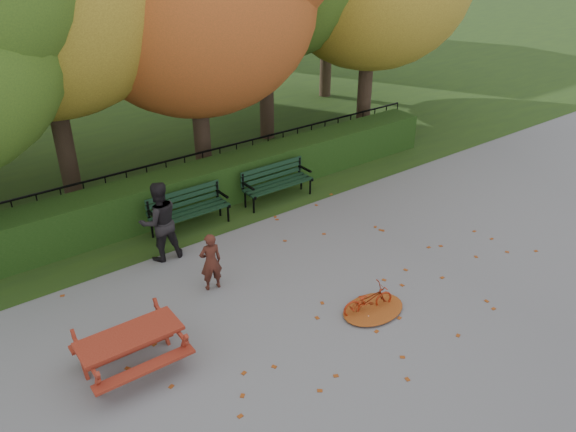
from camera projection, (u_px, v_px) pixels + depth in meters
ground at (343, 283)px, 10.68m from camera, size 90.00×90.00×0.00m
grass_strip at (88, 108)px, 20.56m from camera, size 90.00×90.00×0.00m
hedge at (220, 181)px, 13.62m from camera, size 13.00×0.90×1.00m
iron_fence at (204, 169)px, 14.17m from camera, size 14.00×0.04×1.02m
bench_left at (188, 207)px, 12.36m from camera, size 1.80×0.57×0.88m
bench_right at (276, 180)px, 13.63m from camera, size 1.80×0.57×0.88m
picnic_table at (130, 342)px, 8.43m from camera, size 1.55×1.26×0.75m
leaf_pile at (373, 309)px, 9.91m from camera, size 1.39×1.13×0.08m
leaf_scatter at (333, 276)px, 10.89m from camera, size 9.00×5.70×0.01m
child at (211, 262)px, 10.29m from camera, size 0.46×0.34×1.16m
adult at (160, 222)px, 11.11m from camera, size 0.88×0.72×1.68m
bicycle at (368, 300)px, 9.80m from camera, size 1.03×0.54×0.51m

